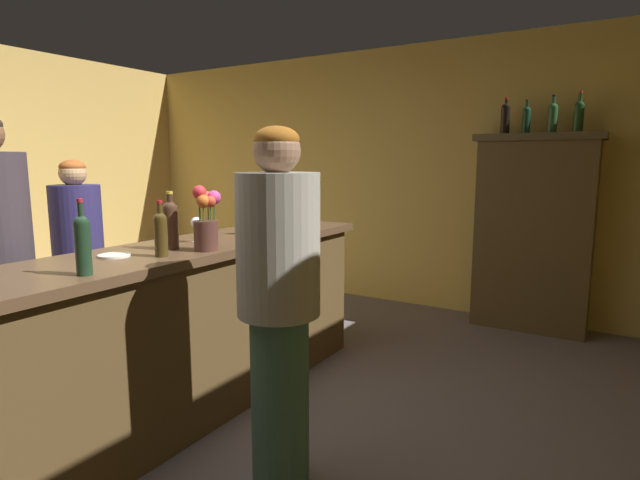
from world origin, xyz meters
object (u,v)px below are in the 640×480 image
(display_cabinet, at_px, (533,229))
(wine_bottle_riesling, at_px, (171,223))
(display_bottle_left, at_px, (505,117))
(bartender, at_px, (279,295))
(cheese_plate, at_px, (114,256))
(wine_glass_rear, at_px, (245,220))
(display_bottle_midright, at_px, (579,115))
(display_bottle_midleft, at_px, (526,119))
(flower_arrangement, at_px, (206,219))
(patron_in_navy, at_px, (78,249))
(wine_bottle_merlot, at_px, (83,242))
(display_bottle_center, at_px, (553,116))
(bar_counter, at_px, (169,336))
(wine_bottle_malbec, at_px, (161,232))
(wine_glass_mid, at_px, (196,224))

(display_cabinet, bearing_deg, wine_bottle_riesling, -117.29)
(display_bottle_left, relative_size, bartender, 0.19)
(display_cabinet, distance_m, cheese_plate, 3.45)
(wine_glass_rear, distance_m, display_bottle_midright, 2.86)
(cheese_plate, bearing_deg, display_bottle_midleft, 65.67)
(display_cabinet, distance_m, bartender, 3.00)
(wine_bottle_riesling, distance_m, display_bottle_midright, 3.35)
(flower_arrangement, xyz_separation_m, patron_in_navy, (-1.68, 0.33, -0.36))
(wine_bottle_merlot, distance_m, display_bottle_center, 3.75)
(flower_arrangement, bearing_deg, bar_counter, -154.98)
(bar_counter, relative_size, display_bottle_midright, 9.71)
(bar_counter, xyz_separation_m, display_bottle_midleft, (1.35, 2.81, 1.33))
(wine_bottle_merlot, xyz_separation_m, display_bottle_midleft, (1.14, 3.43, 0.70))
(wine_bottle_merlot, height_order, bartender, bartender)
(wine_bottle_malbec, relative_size, wine_glass_rear, 2.08)
(wine_glass_rear, distance_m, flower_arrangement, 0.63)
(display_bottle_midright, bearing_deg, wine_glass_rear, -129.60)
(display_cabinet, distance_m, wine_bottle_malbec, 3.25)
(bar_counter, relative_size, display_bottle_midleft, 11.11)
(wine_glass_rear, xyz_separation_m, cheese_plate, (-0.05, -0.97, -0.09))
(display_cabinet, relative_size, display_bottle_midright, 5.24)
(wine_glass_rear, height_order, display_bottle_midright, display_bottle_midright)
(wine_bottle_merlot, xyz_separation_m, wine_bottle_riesling, (-0.18, 0.65, 0.01))
(display_cabinet, xyz_separation_m, wine_glass_mid, (-1.49, -2.53, 0.22))
(cheese_plate, distance_m, display_bottle_center, 3.59)
(wine_bottle_malbec, bearing_deg, flower_arrangement, 75.02)
(wine_glass_mid, relative_size, patron_in_navy, 0.10)
(cheese_plate, bearing_deg, wine_bottle_riesling, 76.57)
(display_bottle_midleft, bearing_deg, display_bottle_center, 0.00)
(wine_bottle_riesling, bearing_deg, wine_glass_rear, 92.51)
(display_cabinet, distance_m, wine_bottle_merlot, 3.66)
(display_bottle_midleft, bearing_deg, cheese_plate, -114.33)
(cheese_plate, height_order, display_bottle_midright, display_bottle_midright)
(wine_bottle_merlot, distance_m, wine_bottle_riesling, 0.67)
(wine_bottle_merlot, distance_m, bartender, 0.86)
(flower_arrangement, xyz_separation_m, display_bottle_midleft, (1.13, 2.71, 0.66))
(wine_glass_mid, xyz_separation_m, display_bottle_midleft, (1.38, 2.53, 0.73))
(patron_in_navy, bearing_deg, display_bottle_left, 79.62)
(wine_bottle_malbec, relative_size, bartender, 0.18)
(wine_glass_rear, bearing_deg, bar_counter, -89.67)
(display_bottle_left, bearing_deg, display_bottle_midright, 0.00)
(wine_glass_rear, bearing_deg, display_bottle_midright, 50.40)
(wine_bottle_merlot, xyz_separation_m, wine_glass_rear, (-0.21, 1.31, -0.05))
(bar_counter, height_order, display_cabinet, display_cabinet)
(bar_counter, height_order, display_bottle_center, display_bottle_center)
(bar_counter, bearing_deg, wine_bottle_malbec, -45.21)
(wine_glass_rear, height_order, bartender, bartender)
(wine_bottle_riesling, bearing_deg, flower_arrangement, 20.50)
(wine_bottle_merlot, xyz_separation_m, bartender, (0.66, 0.49, -0.25))
(wine_bottle_merlot, xyz_separation_m, patron_in_navy, (-1.66, 1.05, -0.33))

